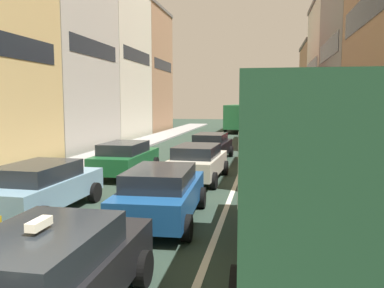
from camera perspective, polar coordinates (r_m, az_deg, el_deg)
name	(u,v)px	position (r m, az deg, el deg)	size (l,w,h in m)	color
sidewalk_left	(111,153)	(25.10, -11.68, -1.24)	(2.60, 64.00, 0.14)	#979797
lane_stripe_left	(189,156)	(23.66, -0.41, -1.71)	(0.16, 60.00, 0.01)	silver
lane_stripe_right	(246,157)	(23.24, 7.84, -1.91)	(0.16, 60.00, 0.01)	silver
building_row_left	(54,59)	(29.97, -19.40, 11.60)	(7.20, 43.90, 13.51)	tan
removalist_box_truck	(311,170)	(7.74, 16.91, -3.59)	(2.84, 7.75, 3.58)	#1E5933
taxi_centre_lane_front	(47,276)	(6.20, -20.29, -17.52)	(2.07, 4.31, 1.66)	black
sedan_centre_lane_second	(161,193)	(10.71, -4.48, -7.08)	(2.22, 4.38, 1.49)	#194C8C
wagon_left_lane_second	(42,186)	(12.27, -21.03, -5.78)	(2.14, 4.34, 1.49)	#759EB7
hatchback_centre_lane_third	(198,162)	(16.13, 0.83, -2.58)	(2.20, 4.37, 1.49)	beige
sedan_left_lane_third	(125,158)	(17.47, -9.67, -1.99)	(2.08, 4.31, 1.49)	#19592D
coupe_centre_lane_fourth	(211,146)	(21.94, 2.79, -0.26)	(2.21, 4.37, 1.49)	black
sedan_right_lane_behind_truck	(282,170)	(14.56, 12.92, -3.68)	(2.28, 4.41, 1.49)	gray
wagon_right_lane_far	(274,150)	(20.45, 11.90, -0.85)	(2.15, 4.34, 1.49)	#A51E1E
bus_mid_queue_primary	(274,107)	(30.42, 11.89, 5.25)	(2.93, 10.54, 5.06)	#B21919
bus_far_queue_secondary	(240,115)	(43.82, 7.02, 4.17)	(2.91, 10.53, 2.90)	#1E6033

